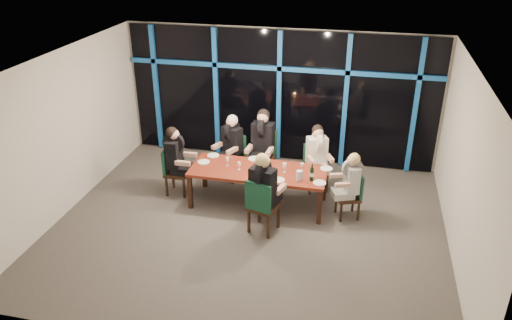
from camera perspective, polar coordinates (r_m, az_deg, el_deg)
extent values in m
plane|color=#59544F|center=(9.21, -0.84, -7.49)|extent=(7.00, 7.00, 0.00)
cube|color=silver|center=(11.21, 2.76, 7.31)|extent=(7.00, 0.04, 3.00)
cube|color=silver|center=(6.01, -7.82, -10.83)|extent=(7.00, 0.04, 3.00)
cube|color=silver|center=(9.85, -21.13, 2.85)|extent=(0.04, 6.00, 3.00)
cube|color=silver|center=(8.44, 22.87, -1.30)|extent=(0.04, 6.00, 3.00)
cube|color=white|center=(7.96, -0.98, 10.85)|extent=(7.00, 6.00, 0.04)
cube|color=black|center=(11.15, 2.70, 7.22)|extent=(6.86, 0.04, 2.94)
cube|color=#1453A1|center=(11.94, -11.30, 8.01)|extent=(0.10, 0.10, 2.94)
cube|color=#1453A1|center=(11.44, -4.57, 7.64)|extent=(0.10, 0.10, 2.94)
cube|color=#1453A1|center=(11.11, 2.65, 7.14)|extent=(0.10, 0.10, 2.94)
cube|color=#1453A1|center=(10.96, 10.18, 6.49)|extent=(0.10, 0.10, 2.94)
cube|color=#1453A1|center=(11.00, 17.75, 5.73)|extent=(0.10, 0.10, 2.94)
cube|color=#1453A1|center=(10.91, 2.73, 10.42)|extent=(6.86, 0.10, 0.10)
cube|color=#FF2D14|center=(11.13, 8.74, 10.41)|extent=(0.60, 0.05, 0.35)
cube|color=maroon|center=(9.52, 0.27, -1.27)|extent=(2.60, 1.00, 0.06)
cube|color=#321810|center=(9.65, -7.53, -3.66)|extent=(0.08, 0.08, 0.69)
cube|color=#321810|center=(9.16, 7.28, -5.37)|extent=(0.08, 0.08, 0.69)
cube|color=#321810|center=(10.37, -5.90, -1.33)|extent=(0.08, 0.08, 0.69)
cube|color=#321810|center=(9.92, 7.84, -2.79)|extent=(0.08, 0.08, 0.69)
cube|color=black|center=(10.60, -2.84, 0.09)|extent=(0.60, 0.60, 0.06)
cube|color=#174B33|center=(10.63, -2.16, 1.79)|extent=(0.43, 0.24, 0.51)
cube|color=black|center=(10.70, -4.18, -1.16)|extent=(0.05, 0.05, 0.43)
cube|color=black|center=(10.48, -2.69, -1.72)|extent=(0.05, 0.05, 0.43)
cube|color=black|center=(10.94, -2.92, -0.48)|extent=(0.05, 0.05, 0.43)
cube|color=black|center=(10.73, -1.44, -1.00)|extent=(0.05, 0.05, 0.43)
cube|color=black|center=(10.51, 0.72, 0.15)|extent=(0.54, 0.54, 0.07)
cube|color=#174B33|center=(10.58, 1.08, 2.11)|extent=(0.50, 0.10, 0.56)
cube|color=black|center=(10.52, -0.65, -1.47)|extent=(0.05, 0.05, 0.47)
cube|color=black|center=(10.41, 1.45, -1.77)|extent=(0.05, 0.05, 0.47)
cube|color=black|center=(10.86, 0.01, -0.54)|extent=(0.05, 0.05, 0.47)
cube|color=black|center=(10.75, 2.04, -0.83)|extent=(0.05, 0.05, 0.47)
cube|color=black|center=(10.23, 6.90, -1.14)|extent=(0.59, 0.59, 0.06)
cube|color=#174B33|center=(10.28, 6.63, 0.68)|extent=(0.43, 0.23, 0.50)
cube|color=black|center=(10.14, 6.19, -2.89)|extent=(0.05, 0.05, 0.42)
cube|color=black|center=(10.25, 8.09, -2.68)|extent=(0.05, 0.05, 0.42)
cube|color=black|center=(10.44, 5.60, -1.97)|extent=(0.05, 0.05, 0.42)
cube|color=black|center=(10.55, 7.45, -1.77)|extent=(0.05, 0.05, 0.42)
cube|color=black|center=(10.15, -8.94, -1.46)|extent=(0.46, 0.46, 0.06)
cube|color=#174B33|center=(10.10, -10.12, 0.04)|extent=(0.06, 0.46, 0.51)
cube|color=black|center=(10.06, -8.24, -3.26)|extent=(0.04, 0.04, 0.43)
cube|color=black|center=(10.36, -7.56, -2.30)|extent=(0.04, 0.04, 0.43)
cube|color=black|center=(10.18, -10.17, -3.03)|extent=(0.04, 0.04, 0.43)
cube|color=black|center=(10.48, -9.44, -2.09)|extent=(0.04, 0.04, 0.43)
cube|color=black|center=(9.41, 10.46, -4.21)|extent=(0.53, 0.53, 0.06)
cube|color=#174B33|center=(9.35, 11.66, -2.80)|extent=(0.19, 0.40, 0.46)
cube|color=black|center=(9.61, 9.13, -4.93)|extent=(0.05, 0.05, 0.39)
cube|color=black|center=(9.35, 9.68, -5.96)|extent=(0.05, 0.05, 0.39)
cube|color=black|center=(9.71, 11.01, -4.77)|extent=(0.05, 0.05, 0.39)
cube|color=black|center=(9.44, 11.61, -5.78)|extent=(0.05, 0.05, 0.39)
cube|color=black|center=(8.83, 0.89, -5.34)|extent=(0.60, 0.60, 0.06)
cube|color=#174B33|center=(8.52, 0.22, -4.32)|extent=(0.48, 0.19, 0.54)
cube|color=black|center=(9.04, 2.56, -6.50)|extent=(0.05, 0.05, 0.45)
cube|color=black|center=(9.19, 0.38, -5.87)|extent=(0.05, 0.05, 0.45)
cube|color=black|center=(8.75, 1.41, -7.70)|extent=(0.05, 0.05, 0.45)
cube|color=black|center=(8.90, -0.83, -7.03)|extent=(0.05, 0.05, 0.45)
cube|color=black|center=(10.48, -3.28, 0.35)|extent=(0.51, 0.54, 0.14)
cube|color=black|center=(10.45, -2.74, 2.31)|extent=(0.47, 0.39, 0.57)
cylinder|color=black|center=(10.36, -2.77, 3.44)|extent=(0.27, 0.43, 0.43)
sphere|color=tan|center=(10.28, -2.86, 4.34)|extent=(0.21, 0.21, 0.21)
sphere|color=silver|center=(10.30, -2.72, 4.57)|extent=(0.23, 0.23, 0.23)
cube|color=tan|center=(10.45, -4.44, 1.65)|extent=(0.20, 0.31, 0.08)
cube|color=tan|center=(10.20, -2.74, 1.09)|extent=(0.20, 0.31, 0.08)
cube|color=black|center=(10.35, 0.51, 0.40)|extent=(0.44, 0.50, 0.16)
cube|color=black|center=(10.35, 0.81, 2.64)|extent=(0.46, 0.30, 0.62)
cylinder|color=black|center=(10.26, 0.82, 3.89)|extent=(0.15, 0.47, 0.47)
sphere|color=tan|center=(10.17, 0.79, 4.89)|extent=(0.23, 0.23, 0.23)
sphere|color=black|center=(10.19, 0.86, 5.15)|extent=(0.26, 0.26, 0.26)
cube|color=tan|center=(10.26, -0.82, 1.28)|extent=(0.12, 0.34, 0.09)
cube|color=tan|center=(10.14, 1.57, 0.96)|extent=(0.12, 0.34, 0.09)
cube|color=silver|center=(10.09, 7.14, -0.94)|extent=(0.50, 0.53, 0.14)
cube|color=silver|center=(10.08, 6.96, 1.12)|extent=(0.46, 0.38, 0.56)
cylinder|color=silver|center=(9.99, 7.03, 2.25)|extent=(0.27, 0.42, 0.42)
sphere|color=tan|center=(9.91, 7.12, 3.15)|extent=(0.21, 0.21, 0.21)
sphere|color=black|center=(9.93, 7.05, 3.40)|extent=(0.23, 0.23, 0.23)
cube|color=tan|center=(9.85, 6.27, 0.01)|extent=(0.20, 0.30, 0.08)
cube|color=tan|center=(9.98, 8.44, 0.21)|extent=(0.20, 0.30, 0.08)
cube|color=black|center=(10.07, -8.33, -1.01)|extent=(0.43, 0.37, 0.14)
cube|color=black|center=(9.98, -9.33, 0.79)|extent=(0.25, 0.41, 0.57)
cylinder|color=black|center=(9.89, -9.42, 1.96)|extent=(0.43, 0.11, 0.43)
sphere|color=tan|center=(9.81, -9.39, 2.92)|extent=(0.21, 0.21, 0.21)
sphere|color=black|center=(9.81, -9.62, 3.10)|extent=(0.23, 0.23, 0.23)
cube|color=tan|center=(9.77, -8.38, -0.36)|extent=(0.30, 0.08, 0.08)
cube|color=tan|center=(10.11, -7.60, 0.63)|extent=(0.30, 0.08, 0.08)
cube|color=black|center=(9.34, 9.86, -3.77)|extent=(0.48, 0.44, 0.13)
cube|color=black|center=(9.24, 10.88, -2.07)|extent=(0.33, 0.42, 0.51)
cylinder|color=black|center=(9.15, 10.98, -0.95)|extent=(0.39, 0.22, 0.39)
sphere|color=tan|center=(9.07, 10.96, -0.03)|extent=(0.19, 0.19, 0.19)
sphere|color=tan|center=(9.07, 11.19, 0.14)|extent=(0.21, 0.21, 0.21)
cube|color=tan|center=(9.34, 9.24, -1.75)|extent=(0.28, 0.16, 0.07)
cube|color=tan|center=(9.03, 9.88, -2.82)|extent=(0.28, 0.16, 0.07)
cube|color=black|center=(8.87, 1.29, -4.36)|extent=(0.50, 0.55, 0.15)
cube|color=black|center=(8.56, 0.78, -2.81)|extent=(0.49, 0.37, 0.61)
cylinder|color=black|center=(8.45, 0.79, -1.39)|extent=(0.23, 0.47, 0.45)
sphere|color=tan|center=(8.38, 0.86, -0.15)|extent=(0.23, 0.23, 0.23)
sphere|color=tan|center=(8.33, 0.73, -0.06)|extent=(0.25, 0.25, 0.25)
cube|color=tan|center=(8.76, 2.83, -3.34)|extent=(0.17, 0.34, 0.09)
cube|color=tan|center=(8.93, 0.34, -2.69)|extent=(0.17, 0.34, 0.09)
cylinder|color=white|center=(10.10, -4.92, 0.53)|extent=(0.24, 0.24, 0.01)
cylinder|color=white|center=(9.92, -0.21, 0.15)|extent=(0.24, 0.24, 0.01)
cylinder|color=white|center=(9.62, 8.04, -0.98)|extent=(0.24, 0.24, 0.01)
cylinder|color=white|center=(9.84, -6.01, -0.22)|extent=(0.24, 0.24, 0.01)
cylinder|color=white|center=(9.10, 7.27, -2.60)|extent=(0.24, 0.24, 0.01)
cylinder|color=white|center=(9.13, 2.56, -2.29)|extent=(0.24, 0.24, 0.01)
cylinder|color=black|center=(9.13, 6.39, -1.64)|extent=(0.07, 0.07, 0.24)
cylinder|color=black|center=(9.05, 6.44, -0.70)|extent=(0.03, 0.03, 0.09)
cylinder|color=silver|center=(9.13, 6.39, -1.64)|extent=(0.08, 0.08, 0.07)
cylinder|color=silver|center=(9.12, 4.95, -1.79)|extent=(0.11, 0.11, 0.19)
cylinder|color=silver|center=(9.10, 5.32, -1.72)|extent=(0.02, 0.02, 0.13)
cylinder|color=#FFAE4C|center=(9.23, -0.23, -1.87)|extent=(0.05, 0.05, 0.03)
cylinder|color=silver|center=(9.51, -1.94, -1.09)|extent=(0.06, 0.06, 0.01)
cylinder|color=silver|center=(9.49, -1.94, -0.83)|extent=(0.01, 0.01, 0.09)
cylinder|color=silver|center=(9.46, -1.95, -0.43)|extent=(0.06, 0.06, 0.06)
cylinder|color=silver|center=(9.56, 1.49, -0.95)|extent=(0.06, 0.06, 0.01)
cylinder|color=silver|center=(9.53, 1.49, -0.70)|extent=(0.01, 0.01, 0.09)
cylinder|color=silver|center=(9.50, 1.50, -0.29)|extent=(0.06, 0.06, 0.06)
cylinder|color=silver|center=(9.43, 3.27, -1.38)|extent=(0.07, 0.07, 0.01)
cylinder|color=silver|center=(9.40, 3.28, -1.08)|extent=(0.01, 0.01, 0.10)
cylinder|color=silver|center=(9.36, 3.29, -0.59)|extent=(0.07, 0.07, 0.07)
cylinder|color=white|center=(9.69, -3.28, -0.59)|extent=(0.06, 0.06, 0.01)
cylinder|color=white|center=(9.66, -3.29, -0.33)|extent=(0.01, 0.01, 0.10)
cylinder|color=white|center=(9.63, -3.30, 0.11)|extent=(0.06, 0.06, 0.07)
cylinder|color=white|center=(9.51, 5.26, -1.19)|extent=(0.06, 0.06, 0.01)
cylinder|color=white|center=(9.49, 5.27, -0.94)|extent=(0.01, 0.01, 0.09)
cylinder|color=white|center=(9.46, 5.29, -0.53)|extent=(0.06, 0.06, 0.06)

